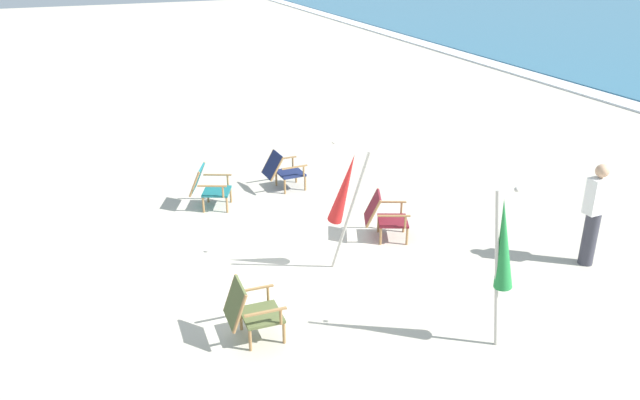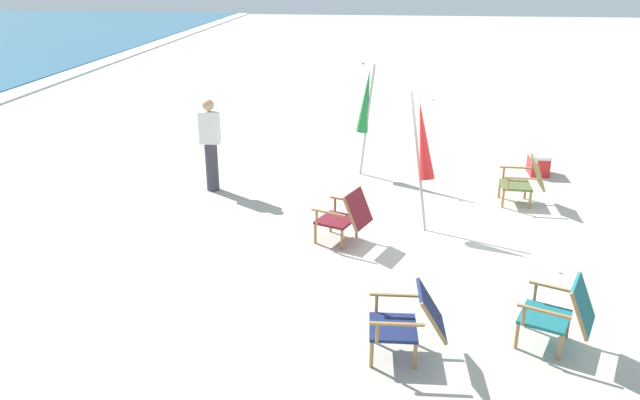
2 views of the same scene
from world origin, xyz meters
name	(u,v)px [view 1 (image 1 of 2)]	position (x,y,z in m)	size (l,w,h in m)	color
ground_plane	(288,263)	(0.00, 0.00, 0.00)	(80.00, 80.00, 0.00)	#B7AF9E
beach_chair_far_center	(384,215)	(-0.22, 1.77, 0.43)	(0.80, 0.88, 0.80)	maroon
beach_chair_front_left	(282,169)	(-2.90, 0.93, 0.42)	(0.62, 0.79, 0.78)	#19234C
beach_chair_front_right	(208,186)	(-2.58, -0.63, 0.43)	(0.81, 0.88, 0.80)	#196066
beach_chair_mid_center	(250,310)	(1.66, -1.07, 0.43)	(0.61, 0.70, 0.82)	#515B33
umbrella_furled_green	(503,246)	(2.91, 1.65, 1.39)	(0.30, 0.39, 2.12)	#B7B2A8
umbrella_furled_red	(345,190)	(0.54, 0.71, 1.33)	(0.70, 0.45, 2.04)	#B7B2A8
person_near_chairs	(594,214)	(1.74, 4.28, 0.84)	(0.22, 0.35, 1.63)	#383842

